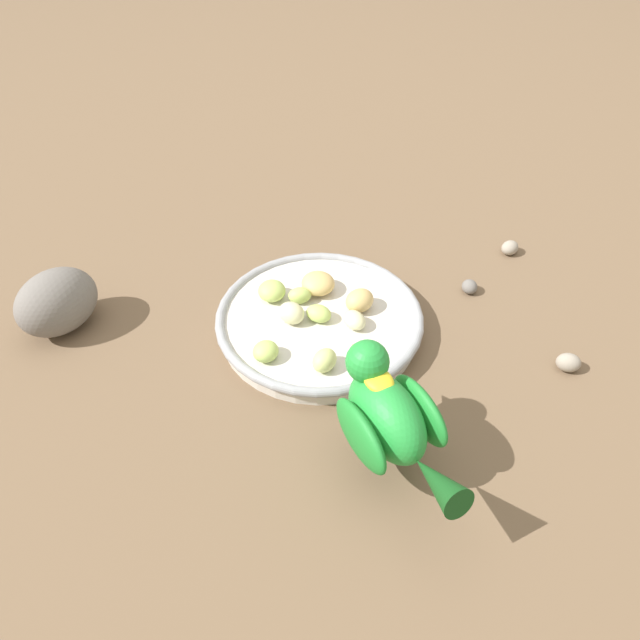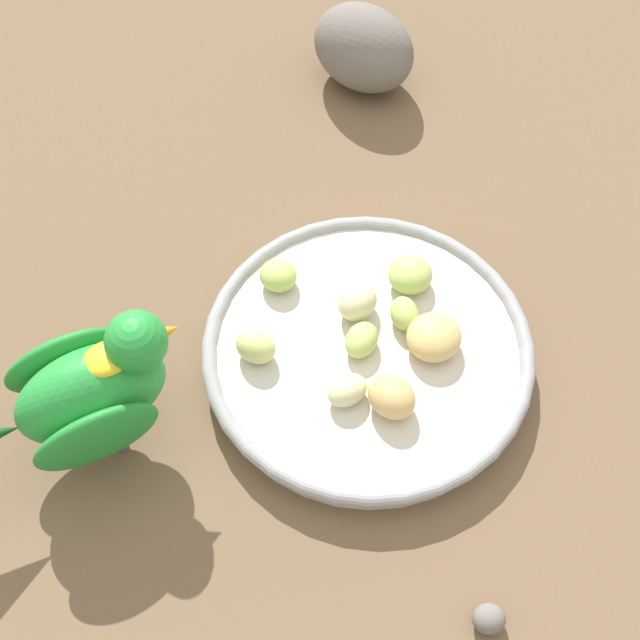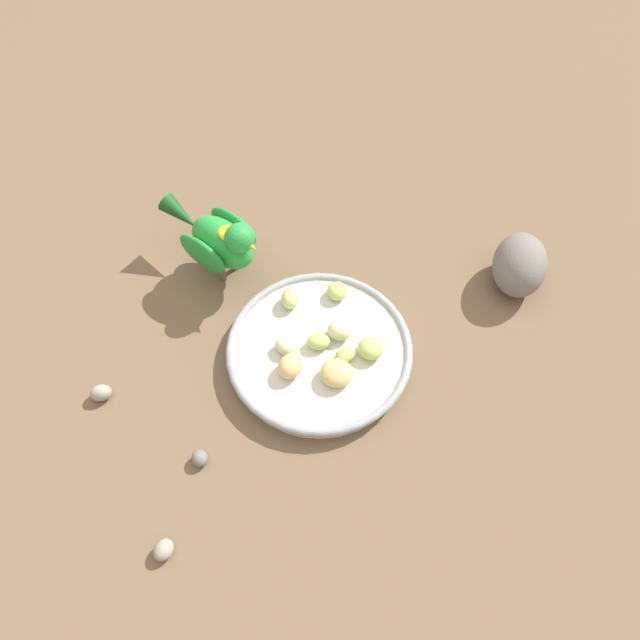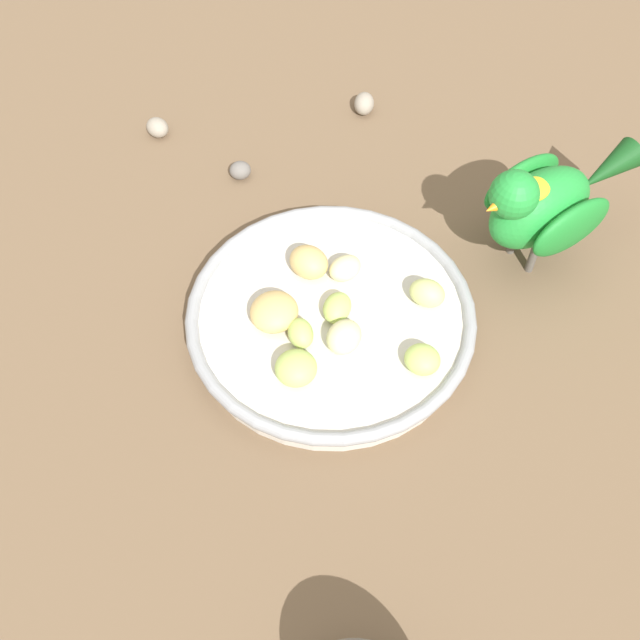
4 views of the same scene
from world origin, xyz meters
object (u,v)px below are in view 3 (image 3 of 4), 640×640
object	(u,v)px
apple_piece_7	(345,355)
pebble_1	(200,458)
rock_large	(520,265)
parrot	(220,239)
apple_piece_6	(371,348)
apple_piece_5	(337,291)
pebble_0	(101,393)
pebble_2	(164,550)
apple_piece_0	(290,299)
apple_piece_8	(337,373)
apple_piece_1	(318,342)
apple_piece_4	(286,346)
feeding_bowl	(319,351)
apple_piece_3	(290,366)
apple_piece_2	(343,332)

from	to	relation	value
apple_piece_7	pebble_1	size ratio (longest dim) A/B	1.31
rock_large	parrot	bearing A→B (deg)	-161.46
apple_piece_6	apple_piece_7	xyz separation A→B (m)	(-0.03, -0.02, -0.00)
apple_piece_5	pebble_0	size ratio (longest dim) A/B	1.08
pebble_2	pebble_0	bearing A→B (deg)	140.22
apple_piece_6	pebble_2	bearing A→B (deg)	-113.26
apple_piece_0	apple_piece_8	xyz separation A→B (m)	(0.09, -0.08, 0.00)
apple_piece_1	apple_piece_4	size ratio (longest dim) A/B	1.01
feeding_bowl	apple_piece_1	distance (m)	0.02
apple_piece_7	apple_piece_8	bearing A→B (deg)	-91.25
feeding_bowl	pebble_2	world-z (taller)	feeding_bowl
apple_piece_7	parrot	bearing A→B (deg)	158.04
feeding_bowl	apple_piece_4	size ratio (longest dim) A/B	8.19
apple_piece_6	pebble_2	xyz separation A→B (m)	(-0.13, -0.30, -0.02)
apple_piece_1	apple_piece_6	world-z (taller)	apple_piece_6
apple_piece_3	apple_piece_7	distance (m)	0.07
pebble_0	apple_piece_6	bearing A→B (deg)	29.86
parrot	pebble_1	distance (m)	0.28
apple_piece_4	apple_piece_8	size ratio (longest dim) A/B	0.73
apple_piece_1	apple_piece_5	distance (m)	0.08
apple_piece_3	apple_piece_7	bearing A→B (deg)	35.82
apple_piece_0	apple_piece_4	size ratio (longest dim) A/B	1.02
pebble_0	pebble_1	size ratio (longest dim) A/B	1.27
apple_piece_5	apple_piece_2	bearing A→B (deg)	-63.51
apple_piece_6	apple_piece_5	bearing A→B (deg)	135.74
rock_large	apple_piece_5	bearing A→B (deg)	-150.12
apple_piece_8	pebble_0	bearing A→B (deg)	-155.65
apple_piece_1	apple_piece_3	xyz separation A→B (m)	(-0.02, -0.05, 0.00)
apple_piece_4	rock_large	distance (m)	0.33
feeding_bowl	rock_large	bearing A→B (deg)	45.12
apple_piece_8	feeding_bowl	bearing A→B (deg)	138.35
apple_piece_7	apple_piece_8	world-z (taller)	apple_piece_8
apple_piece_0	apple_piece_8	world-z (taller)	same
apple_piece_0	pebble_0	distance (m)	0.26
apple_piece_6	apple_piece_8	distance (m)	0.06
apple_piece_0	pebble_2	bearing A→B (deg)	-91.24
apple_piece_2	pebble_2	size ratio (longest dim) A/B	1.27
apple_piece_5	apple_piece_6	bearing A→B (deg)	-44.26
feeding_bowl	apple_piece_1	world-z (taller)	apple_piece_1
apple_piece_5	rock_large	distance (m)	0.25
parrot	rock_large	world-z (taller)	parrot
feeding_bowl	parrot	bearing A→B (deg)	154.62
apple_piece_2	apple_piece_6	bearing A→B (deg)	-13.48
apple_piece_1	apple_piece_5	world-z (taller)	same
apple_piece_5	parrot	world-z (taller)	parrot
apple_piece_1	pebble_2	bearing A→B (deg)	-102.71
pebble_0	pebble_1	bearing A→B (deg)	-11.36
feeding_bowl	apple_piece_1	size ratio (longest dim) A/B	8.09
apple_piece_8	apple_piece_7	bearing A→B (deg)	88.75
apple_piece_6	apple_piece_8	xyz separation A→B (m)	(-0.03, -0.05, 0.00)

